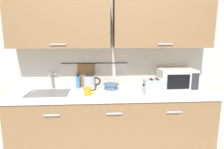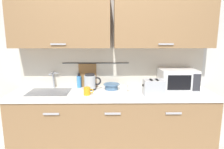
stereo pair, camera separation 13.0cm
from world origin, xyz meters
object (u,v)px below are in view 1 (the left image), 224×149
at_px(mixing_bowl, 111,86).
at_px(mug_by_kettle, 125,88).
at_px(dish_soap_bottle, 78,82).
at_px(mug_near_sink, 88,91).
at_px(microwave, 176,79).
at_px(toaster, 154,87).
at_px(electric_kettle, 90,82).

relative_size(mixing_bowl, mug_by_kettle, 1.78).
relative_size(dish_soap_bottle, mug_near_sink, 1.63).
distance_m(microwave, dish_soap_bottle, 1.31).
bearing_deg(mug_near_sink, mixing_bowl, 40.65).
bearing_deg(toaster, electric_kettle, 160.19).
relative_size(microwave, toaster, 1.80).
distance_m(electric_kettle, toaster, 0.82).
relative_size(dish_soap_bottle, mixing_bowl, 0.92).
height_order(microwave, toaster, microwave).
bearing_deg(toaster, mug_by_kettle, 154.71).
xyz_separation_m(microwave, dish_soap_bottle, (-1.30, 0.13, -0.05)).
bearing_deg(mixing_bowl, mug_by_kettle, -35.95).
relative_size(mug_near_sink, mug_by_kettle, 1.00).
relative_size(mixing_bowl, toaster, 0.84).
bearing_deg(electric_kettle, microwave, -1.47).
height_order(dish_soap_bottle, mixing_bowl, dish_soap_bottle).
xyz_separation_m(dish_soap_bottle, mug_by_kettle, (0.61, -0.22, -0.04)).
xyz_separation_m(electric_kettle, mug_near_sink, (-0.01, -0.25, -0.05)).
xyz_separation_m(electric_kettle, dish_soap_bottle, (-0.16, 0.10, -0.01)).
bearing_deg(microwave, mug_near_sink, -168.97).
bearing_deg(mug_near_sink, toaster, -1.80).
xyz_separation_m(mug_near_sink, mixing_bowl, (0.29, 0.25, -0.00)).
height_order(microwave, mixing_bowl, microwave).
xyz_separation_m(microwave, toaster, (-0.37, -0.25, -0.04)).
bearing_deg(mixing_bowl, electric_kettle, 179.38).
height_order(microwave, mug_near_sink, microwave).
bearing_deg(mug_by_kettle, mixing_bowl, 144.05).
relative_size(electric_kettle, dish_soap_bottle, 1.16).
bearing_deg(mug_near_sink, mug_by_kettle, 15.95).
relative_size(electric_kettle, mug_near_sink, 1.89).
bearing_deg(electric_kettle, mug_by_kettle, -15.49).
distance_m(electric_kettle, mug_near_sink, 0.26).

